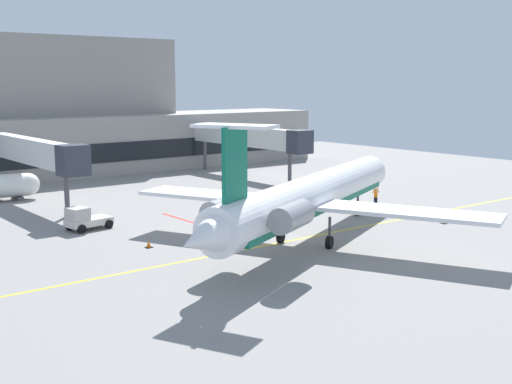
# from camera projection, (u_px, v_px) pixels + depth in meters

# --- Properties ---
(ground) EXTENTS (120.00, 120.00, 0.11)m
(ground) POSITION_uv_depth(u_px,v_px,m) (298.00, 242.00, 49.42)
(ground) COLOR gray
(terminal_building) EXTENTS (66.71, 11.95, 17.44)m
(terminal_building) POSITION_uv_depth(u_px,v_px,m) (71.00, 121.00, 85.53)
(terminal_building) COLOR gray
(terminal_building) RESTS_ON ground
(jet_bridge_west) EXTENTS (2.40, 21.55, 6.39)m
(jet_bridge_west) POSITION_uv_depth(u_px,v_px,m) (251.00, 137.00, 81.48)
(jet_bridge_west) COLOR silver
(jet_bridge_west) RESTS_ON ground
(jet_bridge_east) EXTENTS (2.40, 23.28, 6.46)m
(jet_bridge_east) POSITION_uv_depth(u_px,v_px,m) (31.00, 152.00, 63.96)
(jet_bridge_east) COLOR silver
(jet_bridge_east) RESTS_ON ground
(regional_jet) EXTENTS (32.17, 25.90, 9.34)m
(regional_jet) POSITION_uv_depth(u_px,v_px,m) (310.00, 196.00, 48.28)
(regional_jet) COLOR white
(regional_jet) RESTS_ON ground
(pushback_tractor) EXTENTS (3.82, 2.50, 1.89)m
(pushback_tractor) POSITION_uv_depth(u_px,v_px,m) (85.00, 219.00, 53.05)
(pushback_tractor) COLOR silver
(pushback_tractor) RESTS_ON ground
(fuel_tank) EXTENTS (7.44, 3.05, 2.66)m
(fuel_tank) POSITION_uv_depth(u_px,v_px,m) (1.00, 186.00, 65.78)
(fuel_tank) COLOR white
(fuel_tank) RESTS_ON ground
(marshaller) EXTENTS (0.82, 0.34, 1.82)m
(marshaller) POSITION_uv_depth(u_px,v_px,m) (376.00, 196.00, 63.51)
(marshaller) COLOR #191E33
(marshaller) RESTS_ON ground
(safety_cone_alpha) EXTENTS (0.47, 0.47, 0.55)m
(safety_cone_alpha) POSITION_uv_depth(u_px,v_px,m) (149.00, 244.00, 47.46)
(safety_cone_alpha) COLOR orange
(safety_cone_alpha) RESTS_ON ground
(safety_cone_bravo) EXTENTS (0.47, 0.47, 0.55)m
(safety_cone_bravo) POSITION_uv_depth(u_px,v_px,m) (444.00, 221.00, 55.56)
(safety_cone_bravo) COLOR orange
(safety_cone_bravo) RESTS_ON ground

